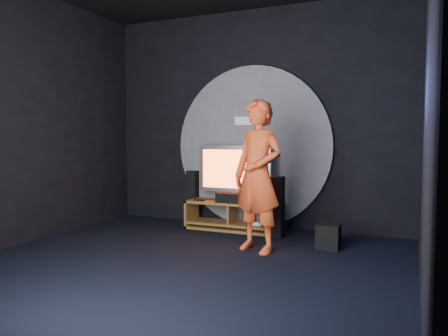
# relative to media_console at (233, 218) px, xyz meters

# --- Properties ---
(floor) EXTENTS (5.00, 5.00, 0.00)m
(floor) POSITION_rel_media_console_xyz_m (0.17, -2.05, -0.19)
(floor) COLOR black
(floor) RESTS_ON ground
(back_wall) EXTENTS (5.00, 0.04, 3.50)m
(back_wall) POSITION_rel_media_console_xyz_m (0.17, 0.45, 1.56)
(back_wall) COLOR black
(back_wall) RESTS_ON ground
(left_wall) EXTENTS (0.04, 5.00, 3.50)m
(left_wall) POSITION_rel_media_console_xyz_m (-2.33, -2.05, 1.56)
(left_wall) COLOR black
(left_wall) RESTS_ON ground
(right_wall) EXTENTS (0.04, 5.00, 3.50)m
(right_wall) POSITION_rel_media_console_xyz_m (2.67, -2.05, 1.56)
(right_wall) COLOR black
(right_wall) RESTS_ON ground
(wall_disc_panel) EXTENTS (2.60, 0.11, 2.60)m
(wall_disc_panel) POSITION_rel_media_console_xyz_m (0.17, 0.39, 1.11)
(wall_disc_panel) COLOR #515156
(wall_disc_panel) RESTS_ON ground
(media_console) EXTENTS (1.49, 0.45, 0.45)m
(media_console) POSITION_rel_media_console_xyz_m (0.00, 0.00, 0.00)
(media_console) COLOR brown
(media_console) RESTS_ON ground
(tv) EXTENTS (1.19, 0.22, 0.88)m
(tv) POSITION_rel_media_console_xyz_m (-0.01, 0.07, 0.74)
(tv) COLOR silver
(tv) RESTS_ON media_console
(center_speaker) EXTENTS (0.40, 0.15, 0.15)m
(center_speaker) POSITION_rel_media_console_xyz_m (-0.01, -0.15, 0.33)
(center_speaker) COLOR black
(center_speaker) RESTS_ON media_console
(remote) EXTENTS (0.18, 0.05, 0.02)m
(remote) POSITION_rel_media_console_xyz_m (-0.54, -0.12, 0.27)
(remote) COLOR black
(remote) RESTS_ON media_console
(tower_speaker_left) EXTENTS (0.18, 0.20, 0.89)m
(tower_speaker_left) POSITION_rel_media_console_xyz_m (-0.86, 0.30, 0.25)
(tower_speaker_left) COLOR black
(tower_speaker_left) RESTS_ON ground
(tower_speaker_right) EXTENTS (0.18, 0.20, 0.89)m
(tower_speaker_right) POSITION_rel_media_console_xyz_m (0.77, -0.19, 0.25)
(tower_speaker_right) COLOR black
(tower_speaker_right) RESTS_ON ground
(subwoofer) EXTENTS (0.29, 0.29, 0.32)m
(subwoofer) POSITION_rel_media_console_xyz_m (1.58, -0.56, -0.03)
(subwoofer) COLOR black
(subwoofer) RESTS_ON ground
(player) EXTENTS (0.82, 0.68, 1.94)m
(player) POSITION_rel_media_console_xyz_m (0.77, -1.05, 0.77)
(player) COLOR #CD451B
(player) RESTS_ON ground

